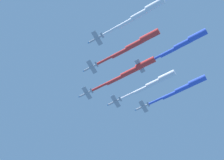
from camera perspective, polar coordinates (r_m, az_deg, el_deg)
jet_lead at (r=196.43m, az=2.97°, el=1.39°), size 50.33×18.55×4.22m
jet_port_inner at (r=189.02m, az=3.73°, el=5.93°), size 48.19×17.68×4.24m
jet_starboard_inner at (r=200.35m, az=6.87°, el=-0.52°), size 44.77×16.70×4.19m
jet_port_mid at (r=183.01m, az=4.57°, el=10.84°), size 46.21×16.80×4.22m
jet_starboard_mid at (r=207.37m, az=11.72°, el=-1.32°), size 46.41×17.20×4.23m
jet_port_outer at (r=191.59m, az=11.58°, el=5.88°), size 46.29×16.51×4.24m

